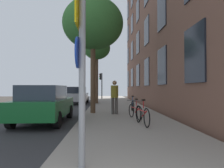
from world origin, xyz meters
TOP-DOWN VIEW (x-y plane):
  - ground_plane at (-2.40, 15.00)m, footprint 41.80×41.80m
  - road_asphalt at (-4.50, 15.00)m, footprint 7.00×38.00m
  - sidewalk at (1.10, 15.00)m, footprint 4.20×38.00m
  - sign_post at (-0.29, 2.52)m, footprint 0.16×0.60m
  - traffic_light at (-0.32, 24.53)m, footprint 0.43×0.24m
  - tree_near at (-0.53, 10.33)m, footprint 3.44×3.44m
  - tree_far at (-0.60, 17.28)m, footprint 2.47×2.47m
  - bicycle_0 at (1.57, 6.54)m, footprint 0.42×1.78m
  - bicycle_1 at (1.52, 8.03)m, footprint 0.51×1.62m
  - bicycle_2 at (1.92, 11.56)m, footprint 0.52×1.57m
  - pedestrian_0 at (0.67, 9.76)m, footprint 0.48×0.48m
  - car_0 at (-2.50, 7.82)m, footprint 1.94×4.15m
  - car_1 at (-2.50, 18.44)m, footprint 1.98×4.04m

SIDE VIEW (x-z plane):
  - ground_plane at x=-2.40m, z-range 0.00..0.00m
  - road_asphalt at x=-4.50m, z-range 0.00..0.01m
  - sidewalk at x=1.10m, z-range 0.00..0.12m
  - bicycle_2 at x=1.92m, z-range 0.02..0.94m
  - bicycle_1 at x=1.52m, z-range 0.02..0.94m
  - bicycle_0 at x=1.57m, z-range 0.01..1.00m
  - car_1 at x=-2.50m, z-range 0.03..1.65m
  - car_0 at x=-2.50m, z-range 0.03..1.65m
  - pedestrian_0 at x=0.67m, z-range 0.25..2.05m
  - sign_post at x=-0.29m, z-range 0.34..3.71m
  - traffic_light at x=-0.32m, z-range 0.74..4.05m
  - tree_far at x=-0.60m, z-range 2.05..8.16m
  - tree_near at x=-0.53m, z-range 1.89..8.42m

